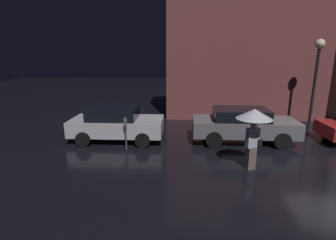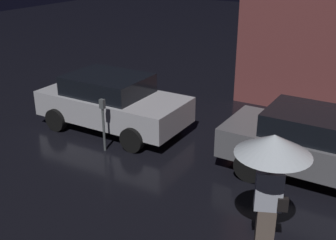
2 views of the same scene
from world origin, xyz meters
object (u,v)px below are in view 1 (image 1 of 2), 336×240
at_px(parked_car_silver, 117,123).
at_px(street_lamp_near, 317,66).
at_px(pedestrian_with_umbrella, 254,120).
at_px(parking_meter, 126,130).
at_px(parked_car_grey, 243,124).

bearing_deg(parked_car_silver, street_lamp_near, 13.84).
bearing_deg(parked_car_silver, pedestrian_with_umbrella, -27.80).
bearing_deg(parking_meter, parked_car_silver, 118.94).
bearing_deg(street_lamp_near, parked_car_grey, -150.27).
xyz_separation_m(parked_car_grey, street_lamp_near, (3.84, 2.19, 2.39)).
bearing_deg(pedestrian_with_umbrella, parking_meter, 138.41).
xyz_separation_m(pedestrian_with_umbrella, street_lamp_near, (4.19, 5.03, 1.49)).
height_order(pedestrian_with_umbrella, parking_meter, pedestrian_with_umbrella).
height_order(parking_meter, street_lamp_near, street_lamp_near).
xyz_separation_m(parked_car_silver, street_lamp_near, (9.37, 2.27, 2.41)).
relative_size(parked_car_grey, pedestrian_with_umbrella, 2.15).
relative_size(pedestrian_with_umbrella, parking_meter, 1.57).
xyz_separation_m(parked_car_silver, parking_meter, (0.67, -1.21, 0.04)).
relative_size(parked_car_silver, parking_meter, 3.05).
xyz_separation_m(parked_car_grey, pedestrian_with_umbrella, (-0.35, -2.84, 0.91)).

